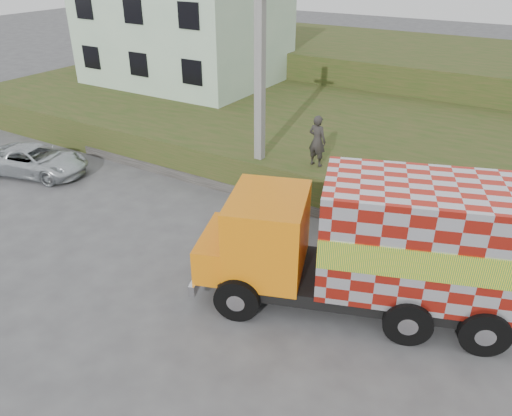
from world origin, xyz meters
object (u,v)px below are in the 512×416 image
Objects in this scene: cargo_truck at (376,245)px; cow at (221,228)px; suv at (35,160)px; pedestrian at (317,141)px; utility_pole at (260,90)px.

cow is (-5.22, 0.55, -1.36)m from cargo_truck.
suv is 2.37× the size of pedestrian.
cargo_truck is at bearing -35.40° from utility_pole.
cargo_truck is 5.42m from cow.
utility_pole is at bearing -84.15° from suv.
utility_pole is at bearing 125.25° from cargo_truck.
pedestrian is (2.10, 0.48, -1.64)m from utility_pole.
cargo_truck is at bearing -25.03° from cow.
cargo_truck reaches higher than pedestrian.
cow is 9.81m from suv.
utility_pole is at bearing 82.94° from cow.
cow is 4.79m from pedestrian.
suv is at bearing -160.07° from utility_pole.
suv is at bearing 158.31° from cow.
utility_pole is 0.93× the size of cargo_truck.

